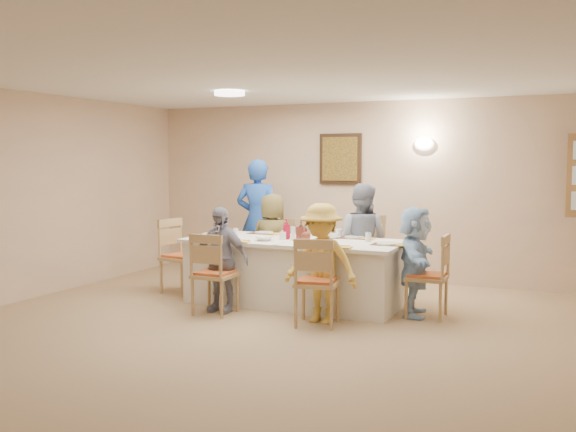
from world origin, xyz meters
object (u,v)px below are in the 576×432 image
at_px(dining_table, 294,272).
at_px(diner_back_right, 361,241).
at_px(chair_left_end, 182,256).
at_px(chair_back_left, 277,253).
at_px(caregiver, 258,220).
at_px(diner_back_left, 273,241).
at_px(diner_front_left, 220,259).
at_px(condiment_ketchup, 286,229).
at_px(chair_back_right, 364,255).
at_px(diner_right_end, 415,261).
at_px(chair_front_right, 317,281).
at_px(chair_right_end, 427,275).
at_px(chair_front_left, 215,273).
at_px(diner_front_right, 321,263).

distance_m(dining_table, diner_back_right, 0.96).
bearing_deg(chair_left_end, chair_back_left, -39.50).
xyz_separation_m(chair_back_left, caregiver, (-0.45, 0.35, 0.39)).
bearing_deg(diner_back_left, diner_back_right, 173.12).
bearing_deg(diner_front_left, condiment_ketchup, 53.32).
distance_m(chair_back_right, diner_back_left, 1.21).
xyz_separation_m(diner_back_left, caregiver, (-0.45, 0.47, 0.22)).
bearing_deg(chair_left_end, dining_table, -79.60).
bearing_deg(diner_right_end, caregiver, 55.17).
distance_m(chair_back_left, chair_front_right, 2.00).
distance_m(chair_back_left, condiment_ketchup, 1.04).
relative_size(diner_right_end, condiment_ketchup, 4.98).
xyz_separation_m(chair_back_right, chair_left_end, (-2.15, -0.80, -0.03)).
relative_size(chair_back_right, chair_left_end, 1.06).
bearing_deg(chair_right_end, chair_left_end, -90.85).
height_order(chair_front_left, condiment_ketchup, condiment_ketchup).
xyz_separation_m(chair_back_right, chair_front_left, (-1.20, -1.60, -0.05)).
height_order(diner_front_left, diner_front_right, diner_front_right).
bearing_deg(chair_back_right, diner_back_left, -175.39).
distance_m(chair_back_right, chair_front_right, 1.60).
bearing_deg(diner_right_end, diner_front_right, 119.81).
bearing_deg(diner_right_end, dining_table, 80.14).
bearing_deg(chair_back_right, dining_table, -127.97).
bearing_deg(diner_front_left, chair_back_right, 50.98).
xyz_separation_m(diner_front_left, caregiver, (-0.45, 1.83, 0.26)).
relative_size(diner_front_right, condiment_ketchup, 5.19).
xyz_separation_m(chair_back_left, condiment_ketchup, (0.50, -0.80, 0.42)).
bearing_deg(chair_left_end, diner_front_left, -115.20).
height_order(chair_front_left, diner_front_right, diner_front_right).
height_order(chair_right_end, diner_front_right, diner_front_right).
distance_m(dining_table, chair_right_end, 1.55).
bearing_deg(diner_front_right, diner_back_right, 93.71).
bearing_deg(diner_front_left, diner_back_right, 48.59).
relative_size(dining_table, diner_back_left, 2.02).
height_order(diner_front_left, condiment_ketchup, diner_front_left).
relative_size(chair_right_end, condiment_ketchup, 3.78).
relative_size(caregiver, condiment_ketchup, 7.10).
bearing_deg(dining_table, chair_front_right, -53.13).
height_order(dining_table, diner_right_end, diner_right_end).
relative_size(dining_table, caregiver, 1.49).
relative_size(dining_table, chair_back_right, 2.54).
distance_m(chair_right_end, caregiver, 2.87).
xyz_separation_m(chair_back_left, diner_back_left, (0.00, -0.12, 0.17)).
relative_size(chair_back_left, diner_back_right, 0.65).
xyz_separation_m(chair_front_left, diner_back_left, (0.00, 1.48, 0.18)).
xyz_separation_m(diner_front_left, condiment_ketchup, (0.50, 0.68, 0.29)).
bearing_deg(caregiver, diner_right_end, 145.17).
xyz_separation_m(chair_back_right, diner_back_left, (-1.20, -0.12, 0.13)).
relative_size(diner_back_right, diner_front_right, 1.13).
bearing_deg(chair_back_left, diner_back_left, -95.36).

